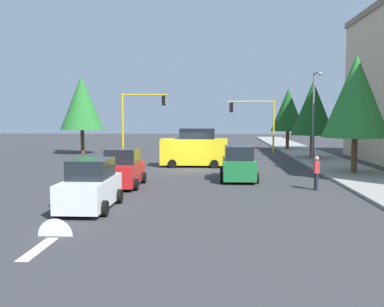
# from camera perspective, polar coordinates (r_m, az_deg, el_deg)

# --- Properties ---
(ground_plane) EXTENTS (120.00, 120.00, 0.00)m
(ground_plane) POSITION_cam_1_polar(r_m,az_deg,el_deg) (30.40, -0.47, -2.10)
(ground_plane) COLOR #353538
(sidewalk_kerb) EXTENTS (80.00, 4.00, 0.15)m
(sidewalk_kerb) POSITION_cam_1_polar(r_m,az_deg,el_deg) (36.32, 16.83, -1.05)
(sidewalk_kerb) COLOR gray
(sidewalk_kerb) RESTS_ON ground
(lane_arrow_near) EXTENTS (2.40, 1.10, 1.10)m
(lane_arrow_near) POSITION_cam_1_polar(r_m,az_deg,el_deg) (19.59, -11.52, -6.07)
(lane_arrow_near) COLOR silver
(lane_arrow_near) RESTS_ON ground
(lane_arrow_mid) EXTENTS (2.40, 1.10, 1.10)m
(lane_arrow_mid) POSITION_cam_1_polar(r_m,az_deg,el_deg) (14.02, -17.86, -10.61)
(lane_arrow_mid) COLOR silver
(lane_arrow_mid) RESTS_ON ground
(traffic_signal_far_right) EXTENTS (0.36, 4.59, 5.91)m
(traffic_signal_far_right) POSITION_cam_1_polar(r_m,az_deg,el_deg) (44.77, -6.69, 5.45)
(traffic_signal_far_right) COLOR yellow
(traffic_signal_far_right) RESTS_ON ground
(traffic_signal_far_left) EXTENTS (0.36, 4.59, 5.22)m
(traffic_signal_far_left) POSITION_cam_1_polar(r_m,az_deg,el_deg) (44.26, 8.01, 4.85)
(traffic_signal_far_left) COLOR yellow
(traffic_signal_far_left) RESTS_ON ground
(street_lamp_curbside) EXTENTS (2.15, 0.28, 7.00)m
(street_lamp_curbside) POSITION_cam_1_polar(r_m,az_deg,el_deg) (34.50, 15.44, 5.79)
(street_lamp_curbside) COLOR slate
(street_lamp_curbside) RESTS_ON ground
(tree_roadside_mid) EXTENTS (3.62, 3.62, 6.59)m
(tree_roadside_mid) POSITION_cam_1_polar(r_m,az_deg,el_deg) (38.96, 15.23, 5.62)
(tree_roadside_mid) COLOR brown
(tree_roadside_mid) RESTS_ON ground
(tree_opposite_side) EXTENTS (4.09, 4.09, 7.48)m
(tree_opposite_side) POSITION_cam_1_polar(r_m,az_deg,el_deg) (44.07, -13.95, 6.31)
(tree_opposite_side) COLOR brown
(tree_opposite_side) RESTS_ON ground
(tree_roadside_near) EXTENTS (4.07, 4.07, 7.44)m
(tree_roadside_near) POSITION_cam_1_polar(r_m,az_deg,el_deg) (29.41, 20.28, 6.88)
(tree_roadside_near) COLOR brown
(tree_roadside_near) RESTS_ON ground
(tree_roadside_far) EXTENTS (3.61, 3.61, 6.58)m
(tree_roadside_far) POSITION_cam_1_polar(r_m,az_deg,el_deg) (48.70, 12.20, 5.48)
(tree_roadside_far) COLOR brown
(tree_roadside_far) RESTS_ON ground
(delivery_van_yellow) EXTENTS (2.22, 4.80, 2.77)m
(delivery_van_yellow) POSITION_cam_1_polar(r_m,az_deg,el_deg) (32.24, 0.32, 0.59)
(delivery_van_yellow) COLOR yellow
(delivery_van_yellow) RESTS_ON ground
(car_green) EXTENTS (4.11, 2.10, 1.98)m
(car_green) POSITION_cam_1_polar(r_m,az_deg,el_deg) (25.64, 5.98, -1.41)
(car_green) COLOR #1E7238
(car_green) RESTS_ON ground
(car_red) EXTENTS (3.86, 2.07, 1.98)m
(car_red) POSITION_cam_1_polar(r_m,az_deg,el_deg) (23.48, -8.90, -2.02)
(car_red) COLOR red
(car_red) RESTS_ON ground
(car_white) EXTENTS (4.01, 1.99, 1.98)m
(car_white) POSITION_cam_1_polar(r_m,az_deg,el_deg) (18.07, -12.91, -4.15)
(car_white) COLOR white
(car_white) RESTS_ON ground
(pedestrian_crossing) EXTENTS (0.40, 0.24, 1.70)m
(pedestrian_crossing) POSITION_cam_1_polar(r_m,az_deg,el_deg) (22.89, 15.66, -2.29)
(pedestrian_crossing) COLOR #262638
(pedestrian_crossing) RESTS_ON ground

